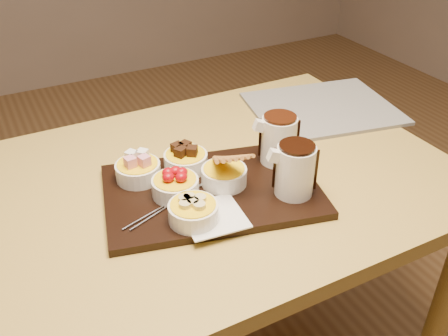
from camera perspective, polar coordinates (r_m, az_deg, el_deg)
name	(u,v)px	position (r m, az deg, el deg)	size (l,w,h in m)	color
dining_table	(197,214)	(1.20, -3.09, -5.27)	(1.20, 0.80, 0.75)	#B79944
serving_board	(212,191)	(1.09, -1.40, -2.65)	(0.46, 0.30, 0.02)	black
napkin	(213,216)	(1.00, -1.23, -5.55)	(0.12, 0.12, 0.00)	white
bowl_marshmallows	(138,171)	(1.12, -9.79, -0.37)	(0.10, 0.10, 0.04)	white
bowl_cake	(186,161)	(1.14, -4.39, 0.77)	(0.10, 0.10, 0.04)	white
bowl_strawberries	(175,187)	(1.06, -5.58, -2.17)	(0.10, 0.10, 0.04)	white
bowl_biscotti	(224,176)	(1.09, 0.00, -0.93)	(0.10, 0.10, 0.04)	white
bowl_bananas	(193,213)	(0.99, -3.52, -5.10)	(0.10, 0.10, 0.04)	white
pitcher_dark_chocolate	(295,171)	(1.05, 8.12, -0.30)	(0.08, 0.08, 0.11)	silver
pitcher_milk_chocolate	(279,140)	(1.15, 6.27, 3.20)	(0.08, 0.08, 0.11)	silver
fondue_skewers	(173,200)	(1.05, -5.85, -3.70)	(0.26, 0.03, 0.01)	silver
newspaper	(322,108)	(1.48, 11.18, 6.72)	(0.40, 0.32, 0.01)	beige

